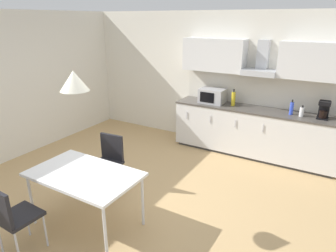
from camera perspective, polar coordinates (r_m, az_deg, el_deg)
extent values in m
cube|color=tan|center=(4.59, -7.05, -13.44)|extent=(8.10, 8.01, 0.02)
cube|color=silver|center=(6.31, 7.65, 8.96)|extent=(6.48, 0.10, 2.64)
cube|color=silver|center=(6.08, -28.90, 6.23)|extent=(0.10, 6.41, 2.64)
cube|color=#333333|center=(6.06, 15.38, -4.97)|extent=(2.87, 0.54, 0.05)
cube|color=silver|center=(5.90, 15.77, -1.04)|extent=(2.99, 0.58, 0.84)
cube|color=#4C4742|center=(5.76, 16.17, 3.01)|extent=(3.01, 0.60, 0.03)
cube|color=silver|center=(5.97, 3.59, 2.08)|extent=(0.01, 0.01, 0.14)
cube|color=silver|center=(5.77, 8.01, 1.30)|extent=(0.01, 0.01, 0.14)
cube|color=silver|center=(5.61, 12.70, 0.46)|extent=(0.01, 0.01, 0.14)
cube|color=silver|center=(5.50, 17.62, -0.43)|extent=(0.01, 0.01, 0.14)
cube|color=silver|center=(5.95, 17.15, 6.37)|extent=(2.99, 0.02, 0.56)
cube|color=silver|center=(5.96, 8.81, 13.25)|extent=(1.20, 0.34, 0.61)
cube|color=silver|center=(5.56, 26.56, 10.97)|extent=(1.20, 0.34, 0.61)
cube|color=#B7BABF|center=(5.71, 17.09, 9.74)|extent=(0.60, 0.40, 0.10)
cube|color=#B7BABF|center=(5.78, 17.65, 12.62)|extent=(0.20, 0.16, 0.56)
cube|color=#ADADB2|center=(5.97, 8.44, 5.71)|extent=(0.48, 0.34, 0.28)
cube|color=black|center=(5.83, 7.42, 5.42)|extent=(0.29, 0.01, 0.20)
cube|color=black|center=(5.61, 27.32, 1.35)|extent=(0.18, 0.18, 0.02)
cylinder|color=black|center=(5.58, 27.42, 2.00)|extent=(0.12, 0.12, 0.12)
cube|color=black|center=(5.63, 27.59, 2.87)|extent=(0.16, 0.08, 0.30)
cube|color=black|center=(5.53, 27.73, 3.87)|extent=(0.18, 0.16, 0.06)
cylinder|color=white|center=(5.56, 24.11, 2.46)|extent=(0.08, 0.08, 0.16)
cylinder|color=black|center=(5.54, 24.25, 3.41)|extent=(0.03, 0.03, 0.03)
cylinder|color=blue|center=(5.59, 22.46, 3.10)|extent=(0.06, 0.06, 0.22)
cylinder|color=black|center=(5.56, 22.64, 4.41)|extent=(0.03, 0.03, 0.05)
cylinder|color=yellow|center=(5.84, 12.33, 5.07)|extent=(0.08, 0.08, 0.26)
cylinder|color=black|center=(5.81, 12.45, 6.60)|extent=(0.03, 0.03, 0.06)
cube|color=white|center=(3.81, -15.70, -8.85)|extent=(1.34, 0.81, 0.04)
cylinder|color=silver|center=(4.24, -24.58, -12.64)|extent=(0.04, 0.04, 0.70)
cylinder|color=silver|center=(3.44, -11.87, -19.31)|extent=(0.04, 0.04, 0.70)
cylinder|color=silver|center=(4.59, -17.59, -9.09)|extent=(0.04, 0.04, 0.70)
cylinder|color=silver|center=(3.87, -4.86, -14.00)|extent=(0.04, 0.04, 0.70)
cube|color=black|center=(3.80, -26.46, -15.11)|extent=(0.41, 0.41, 0.04)
cylinder|color=silver|center=(4.12, -25.20, -15.94)|extent=(0.02, 0.02, 0.43)
cylinder|color=silver|center=(3.88, -22.31, -17.93)|extent=(0.02, 0.02, 0.43)
cylinder|color=silver|center=(4.00, -29.42, -17.90)|extent=(0.02, 0.02, 0.43)
cylinder|color=silver|center=(3.75, -26.73, -20.15)|extent=(0.02, 0.02, 0.43)
cube|color=black|center=(4.56, -11.75, -7.28)|extent=(0.44, 0.44, 0.04)
cube|color=black|center=(4.60, -10.62, -3.93)|extent=(0.38, 0.08, 0.40)
cylinder|color=silver|center=(4.47, -11.04, -11.31)|extent=(0.02, 0.02, 0.43)
cylinder|color=silver|center=(4.65, -14.51, -10.23)|extent=(0.02, 0.02, 0.43)
cylinder|color=silver|center=(4.70, -8.62, -9.43)|extent=(0.02, 0.02, 0.43)
cylinder|color=silver|center=(4.88, -12.00, -8.50)|extent=(0.02, 0.02, 0.43)
cone|color=silver|center=(3.43, -17.48, 8.21)|extent=(0.32, 0.32, 0.22)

